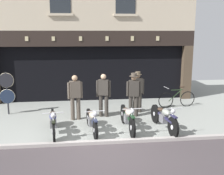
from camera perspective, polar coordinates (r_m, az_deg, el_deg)
name	(u,v)px	position (r m, az deg, el deg)	size (l,w,h in m)	color
ground	(107,162)	(7.09, -1.17, -15.60)	(21.51, 22.00, 0.18)	gray
shop_facade	(92,61)	(14.36, -4.28, 5.60)	(9.81, 4.42, 6.26)	black
motorcycle_left	(53,122)	(8.79, -12.49, -7.13)	(0.62, 2.05, 0.91)	black
motorcycle_center_left	(92,120)	(8.76, -4.33, -7.00)	(0.62, 1.92, 0.90)	black
motorcycle_center	(128,118)	(8.94, 3.36, -6.44)	(0.62, 2.13, 0.93)	black
motorcycle_center_right	(164,117)	(9.12, 11.05, -6.29)	(0.62, 2.10, 0.93)	black
salesman_left	(75,95)	(9.95, -7.89, -1.65)	(0.55, 0.29, 1.69)	brown
shopkeeper_center	(104,93)	(10.23, -1.82, -1.23)	(0.55, 0.30, 1.68)	#38332D
salesman_right	(134,93)	(10.27, 4.66, -1.08)	(0.56, 0.35, 1.71)	#38332D
assistant_far_right	(137,90)	(10.83, 5.48, -0.56)	(0.56, 0.33, 1.68)	#38332D
tyre_sign_pole	(7,89)	(11.27, -21.61, -0.30)	(0.59, 0.06, 1.71)	#232328
advert_board_near	(136,66)	(13.04, 5.19, 4.51)	(0.68, 0.03, 1.04)	silver
leaning_bicycle	(177,99)	(12.02, 13.73, -2.35)	(1.71, 0.50, 0.94)	black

